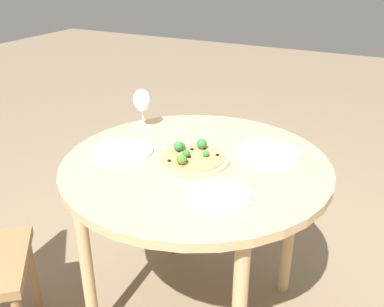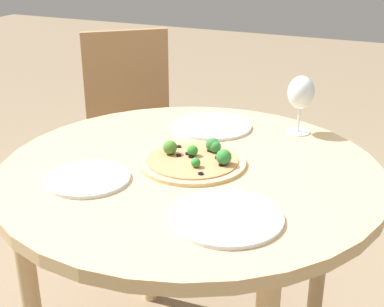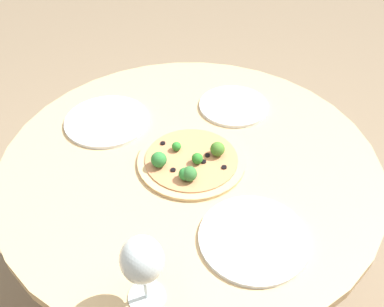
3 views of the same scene
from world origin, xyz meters
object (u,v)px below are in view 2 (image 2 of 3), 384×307
at_px(plate_near, 88,178).
at_px(wine_glass, 301,94).
at_px(pizza, 194,159).
at_px(plate_side, 226,217).
at_px(plate_far, 213,126).
at_px(chair, 133,136).

bearing_deg(plate_near, wine_glass, 54.04).
bearing_deg(plate_near, pizza, 45.55).
bearing_deg(plate_near, plate_side, -5.90).
height_order(pizza, plate_near, pizza).
relative_size(plate_near, plate_side, 0.86).
bearing_deg(plate_far, chair, 142.53).
xyz_separation_m(wine_glass, plate_side, (-0.01, -0.60, -0.12)).
xyz_separation_m(chair, pizza, (0.61, -0.70, 0.28)).
bearing_deg(plate_far, pizza, -77.92).
bearing_deg(plate_far, plate_side, -64.91).
distance_m(plate_near, plate_side, 0.39).
distance_m(pizza, wine_glass, 0.42).
bearing_deg(wine_glass, chair, 156.45).
xyz_separation_m(chair, plate_near, (0.41, -0.91, 0.27)).
relative_size(wine_glass, plate_side, 0.72).
height_order(wine_glass, plate_side, wine_glass).
distance_m(plate_far, plate_side, 0.58).
relative_size(pizza, plate_side, 1.15).
relative_size(pizza, plate_near, 1.35).
distance_m(pizza, plate_far, 0.29).
relative_size(wine_glass, plate_far, 0.73).
bearing_deg(wine_glass, plate_far, -165.34).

